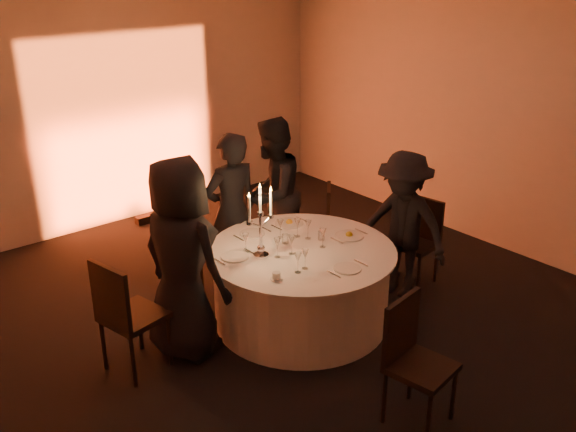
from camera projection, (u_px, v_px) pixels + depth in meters
floor at (301, 320)px, 6.35m from camera, size 7.00×7.00×0.00m
ceiling at (304, 2)px, 5.21m from camera, size 7.00×7.00×0.00m
wall_back at (124, 109)px, 8.26m from camera, size 7.00×0.00×7.00m
wall_right at (494, 123)px, 7.56m from camera, size 0.00×7.00×7.00m
uplighter_fixture at (145, 219)px, 8.61m from camera, size 0.25×0.12×0.10m
banquet_table at (301, 285)px, 6.21m from camera, size 1.80×1.80×0.77m
chair_left at (124, 311)px, 5.35m from camera, size 0.55×0.55×1.06m
chair_back_left at (179, 237)px, 6.73m from camera, size 0.60×0.60×1.07m
chair_back_right at (319, 219)px, 7.41m from camera, size 0.57×0.57×0.92m
chair_right at (419, 236)px, 6.94m from camera, size 0.46×0.46×0.93m
chair_front at (413, 354)px, 4.83m from camera, size 0.51×0.51×1.01m
guest_left at (182, 259)px, 5.53m from camera, size 0.78×1.01×1.84m
guest_back_left at (232, 212)px, 6.72m from camera, size 0.65×0.45×1.71m
guest_back_right at (272, 194)px, 7.16m from camera, size 1.05×0.96×1.73m
guest_right at (403, 225)px, 6.57m from camera, size 0.78×1.11×1.56m
plate_left at (235, 257)px, 5.91m from camera, size 0.36×0.26×0.01m
plate_back_left at (252, 233)px, 6.39m from camera, size 0.36×0.25×0.01m
plate_back_right at (289, 222)px, 6.62m from camera, size 0.35×0.29×0.08m
plate_right at (349, 235)px, 6.33m from camera, size 0.36×0.29×0.08m
plate_front at (347, 268)px, 5.68m from camera, size 0.36×0.25×0.01m
coffee_cup at (276, 276)px, 5.50m from camera, size 0.11×0.11×0.07m
candelabra at (261, 232)px, 5.83m from camera, size 0.30×0.14×0.72m
wine_glass_a at (323, 234)px, 6.06m from camera, size 0.07×0.07×0.19m
wine_glass_b at (280, 225)px, 6.26m from camera, size 0.07×0.07×0.19m
wine_glass_c at (298, 258)px, 5.58m from camera, size 0.07×0.07×0.19m
wine_glass_d at (308, 226)px, 6.24m from camera, size 0.07×0.07×0.19m
wine_glass_e at (246, 239)px, 5.96m from camera, size 0.07×0.07×0.19m
wine_glass_f at (305, 255)px, 5.64m from camera, size 0.07×0.07×0.19m
wine_glass_g at (277, 244)px, 5.86m from camera, size 0.07×0.07×0.19m
wine_glass_h at (297, 224)px, 6.28m from camera, size 0.07×0.07×0.19m
wine_glass_i at (292, 240)px, 5.92m from camera, size 0.07×0.07×0.19m
tumbler_a at (285, 239)px, 6.18m from camera, size 0.07×0.07×0.09m
tumbler_b at (321, 235)px, 6.25m from camera, size 0.07×0.07×0.09m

